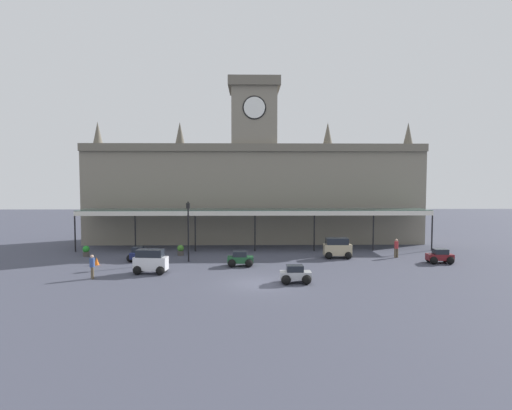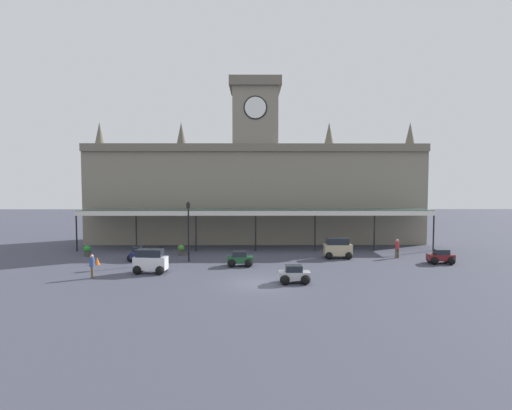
{
  "view_description": "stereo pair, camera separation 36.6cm",
  "coord_description": "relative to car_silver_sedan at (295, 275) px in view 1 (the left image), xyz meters",
  "views": [
    {
      "loc": [
        -0.6,
        -26.2,
        6.76
      ],
      "look_at": [
        0.0,
        6.71,
        4.79
      ],
      "focal_mm": 28.24,
      "sensor_mm": 36.0,
      "label": 1
    },
    {
      "loc": [
        -0.23,
        -26.21,
        6.76
      ],
      "look_at": [
        0.0,
        6.71,
        4.79
      ],
      "focal_mm": 28.24,
      "sensor_mm": 36.0,
      "label": 2
    }
  ],
  "objects": [
    {
      "name": "car_navy_sedan",
      "position": [
        -12.55,
        7.79,
        0.0
      ],
      "size": [
        1.53,
        2.06,
        1.19
      ],
      "color": "#19214C",
      "rests_on": "ground"
    },
    {
      "name": "pedestrian_near_entrance",
      "position": [
        -13.92,
        1.39,
        0.41
      ],
      "size": [
        0.34,
        0.36,
        1.67
      ],
      "color": "brown",
      "rests_on": "ground"
    },
    {
      "name": "ground_plane",
      "position": [
        -2.5,
        -0.08,
        -0.5
      ],
      "size": [
        140.0,
        140.0,
        0.0
      ],
      "primitive_type": "plane",
      "color": "#404251"
    },
    {
      "name": "station_building",
      "position": [
        -2.5,
        18.47,
        5.56
      ],
      "size": [
        36.31,
        5.7,
        17.68
      ],
      "color": "gray",
      "rests_on": "ground"
    },
    {
      "name": "planter_forecourt_centre",
      "position": [
        -9.29,
        10.04,
        -0.01
      ],
      "size": [
        0.6,
        0.6,
        0.96
      ],
      "color": "#47423D",
      "rests_on": "ground"
    },
    {
      "name": "entrance_canopy",
      "position": [
        -2.5,
        13.45,
        3.3
      ],
      "size": [
        34.54,
        3.26,
        3.95
      ],
      "color": "#38564C",
      "rests_on": "ground"
    },
    {
      "name": "car_maroon_sedan",
      "position": [
        12.63,
        6.18,
        0.0
      ],
      "size": [
        2.07,
        1.55,
        1.19
      ],
      "color": "maroon",
      "rests_on": "ground"
    },
    {
      "name": "car_white_van",
      "position": [
        -10.27,
        2.95,
        0.3
      ],
      "size": [
        2.48,
        1.75,
        1.77
      ],
      "color": "silver",
      "rests_on": "ground"
    },
    {
      "name": "planter_by_canopy",
      "position": [
        -17.7,
        9.74,
        -0.01
      ],
      "size": [
        0.6,
        0.6,
        0.96
      ],
      "color": "#47423D",
      "rests_on": "ground"
    },
    {
      "name": "victorian_lamppost",
      "position": [
        -8.15,
        7.26,
        2.63
      ],
      "size": [
        0.3,
        0.3,
        5.06
      ],
      "color": "black",
      "rests_on": "ground"
    },
    {
      "name": "pedestrian_beside_cars",
      "position": [
        9.92,
        8.64,
        0.41
      ],
      "size": [
        0.38,
        0.34,
        1.67
      ],
      "color": "brown",
      "rests_on": "ground"
    },
    {
      "name": "car_beige_van",
      "position": [
        4.67,
        8.48,
        0.3
      ],
      "size": [
        2.41,
        1.62,
        1.77
      ],
      "color": "tan",
      "rests_on": "ground"
    },
    {
      "name": "car_green_sedan",
      "position": [
        -3.76,
        5.35,
        0.0
      ],
      "size": [
        2.06,
        1.53,
        1.19
      ],
      "color": "#1E512D",
      "rests_on": "ground"
    },
    {
      "name": "traffic_cone",
      "position": [
        -15.35,
        5.97,
        -0.19
      ],
      "size": [
        0.4,
        0.4,
        0.63
      ],
      "primitive_type": "cone",
      "color": "orange",
      "rests_on": "ground"
    },
    {
      "name": "car_silver_sedan",
      "position": [
        0.0,
        0.0,
        0.0
      ],
      "size": [
        2.06,
        1.53,
        1.19
      ],
      "color": "#B2B5BA",
      "rests_on": "ground"
    }
  ]
}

